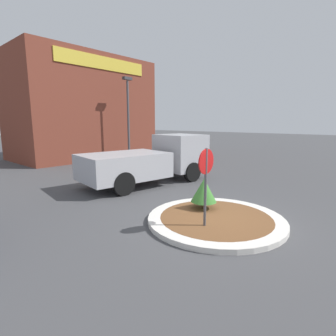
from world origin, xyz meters
TOP-DOWN VIEW (x-y plane):
  - ground_plane at (0.00, 0.00)m, footprint 120.00×120.00m
  - traffic_island at (0.00, 0.00)m, footprint 3.93×3.93m
  - stop_sign at (-0.73, -0.10)m, footprint 0.66×0.07m
  - island_shrub at (0.41, 0.70)m, footprint 0.81×0.81m
  - utility_truck at (2.31, 4.92)m, footprint 6.39×3.18m
  - storefront_building at (5.39, 15.81)m, footprint 10.48×6.07m
  - light_pole at (6.30, 11.31)m, footprint 0.70×0.30m

SIDE VIEW (x-z plane):
  - ground_plane at x=0.00m, z-range 0.00..0.00m
  - traffic_island at x=0.00m, z-range 0.00..0.14m
  - island_shrub at x=0.41m, z-range 0.26..1.22m
  - utility_truck at x=2.31m, z-range -0.01..2.21m
  - stop_sign at x=-0.73m, z-range 0.41..2.62m
  - light_pole at x=6.30m, z-range 0.55..6.54m
  - storefront_building at x=5.39m, z-range 0.00..7.81m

